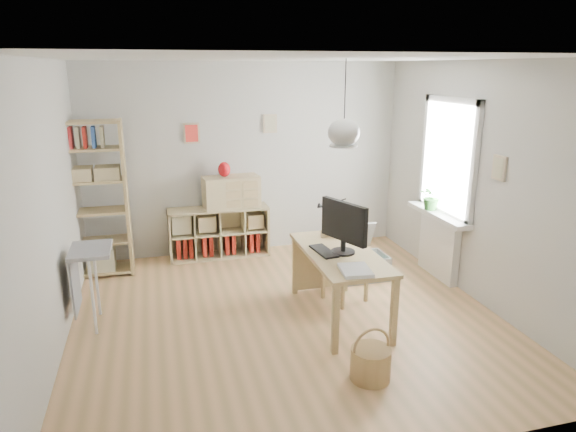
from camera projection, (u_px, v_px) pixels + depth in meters
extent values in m
plane|color=tan|center=(286.00, 316.00, 5.61)|extent=(4.50, 4.50, 0.00)
plane|color=silver|center=(246.00, 159.00, 7.32)|extent=(4.50, 0.00, 4.50)
plane|color=silver|center=(379.00, 283.00, 3.14)|extent=(4.50, 0.00, 4.50)
plane|color=silver|center=(48.00, 212.00, 4.67)|extent=(0.00, 4.50, 4.50)
plane|color=silver|center=(479.00, 184.00, 5.79)|extent=(0.00, 4.50, 4.50)
plane|color=white|center=(286.00, 58.00, 4.85)|extent=(4.50, 4.50, 0.00)
cylinder|color=black|center=(345.00, 95.00, 4.95)|extent=(0.01, 0.01, 0.68)
ellipsoid|color=white|center=(344.00, 132.00, 5.05)|extent=(0.32, 0.32, 0.27)
cube|color=white|center=(450.00, 158.00, 6.28)|extent=(0.03, 1.00, 1.30)
cube|color=white|center=(474.00, 166.00, 5.78)|extent=(0.06, 0.08, 1.46)
cube|color=white|center=(426.00, 151.00, 6.78)|extent=(0.06, 0.08, 1.46)
cube|color=white|center=(453.00, 100.00, 6.09)|extent=(0.06, 1.16, 0.08)
cube|color=white|center=(443.00, 212.00, 6.47)|extent=(0.06, 1.16, 0.08)
cube|color=white|center=(439.00, 246.00, 6.60)|extent=(0.10, 0.80, 0.80)
cube|color=white|center=(438.00, 215.00, 6.46)|extent=(0.22, 1.20, 0.06)
cube|color=tan|center=(340.00, 254.00, 5.40)|extent=(0.70, 1.50, 0.04)
cube|color=tan|center=(335.00, 320.00, 4.78)|extent=(0.06, 0.06, 0.71)
cube|color=tan|center=(295.00, 266.00, 6.08)|extent=(0.06, 0.06, 0.71)
cube|color=tan|center=(394.00, 312.00, 4.93)|extent=(0.06, 0.06, 0.71)
cube|color=tan|center=(342.00, 261.00, 6.23)|extent=(0.06, 0.06, 0.71)
cube|color=tan|center=(220.00, 255.00, 7.38)|extent=(1.40, 0.38, 0.03)
cube|color=tan|center=(218.00, 209.00, 7.19)|extent=(1.40, 0.38, 0.03)
cube|color=tan|center=(170.00, 236.00, 7.12)|extent=(0.03, 0.38, 0.72)
cube|color=tan|center=(266.00, 229.00, 7.46)|extent=(0.03, 0.38, 0.72)
cube|color=tan|center=(217.00, 229.00, 7.46)|extent=(1.40, 0.02, 0.72)
cube|color=maroon|center=(178.00, 247.00, 7.21)|extent=(0.06, 0.26, 0.30)
cube|color=maroon|center=(185.00, 246.00, 7.23)|extent=(0.05, 0.26, 0.30)
cube|color=maroon|center=(190.00, 246.00, 7.25)|extent=(0.05, 0.26, 0.30)
cube|color=maroon|center=(204.00, 244.00, 7.30)|extent=(0.05, 0.26, 0.30)
cube|color=maroon|center=(210.00, 244.00, 7.32)|extent=(0.05, 0.26, 0.30)
cube|color=maroon|center=(226.00, 243.00, 7.38)|extent=(0.06, 0.26, 0.30)
cube|color=maroon|center=(233.00, 242.00, 7.40)|extent=(0.06, 0.26, 0.30)
cube|color=maroon|center=(250.00, 241.00, 7.47)|extent=(0.06, 0.26, 0.30)
cube|color=maroon|center=(256.00, 240.00, 7.49)|extent=(0.05, 0.26, 0.30)
cube|color=tan|center=(63.00, 202.00, 6.40)|extent=(0.04, 0.38, 2.00)
cube|color=tan|center=(127.00, 198.00, 6.59)|extent=(0.04, 0.38, 2.00)
cube|color=tan|center=(103.00, 270.00, 6.76)|extent=(0.76, 0.38, 0.03)
cube|color=tan|center=(100.00, 241.00, 6.65)|extent=(0.76, 0.38, 0.03)
cube|color=tan|center=(97.00, 211.00, 6.54)|extent=(0.76, 0.38, 0.03)
cube|color=tan|center=(93.00, 181.00, 6.43)|extent=(0.76, 0.38, 0.03)
cube|color=tan|center=(90.00, 149.00, 6.31)|extent=(0.76, 0.38, 0.03)
cube|color=tan|center=(87.00, 122.00, 6.22)|extent=(0.76, 0.38, 0.03)
cube|color=#25468A|center=(64.00, 138.00, 6.20)|extent=(0.04, 0.18, 0.26)
cube|color=maroon|center=(71.00, 138.00, 6.22)|extent=(0.04, 0.18, 0.26)
cube|color=#C0B992|center=(78.00, 137.00, 6.24)|extent=(0.04, 0.18, 0.26)
cube|color=maroon|center=(85.00, 137.00, 6.26)|extent=(0.04, 0.18, 0.26)
cube|color=#25468A|center=(94.00, 137.00, 6.29)|extent=(0.04, 0.18, 0.26)
cube|color=#C0B992|center=(102.00, 137.00, 6.31)|extent=(0.04, 0.18, 0.26)
cube|color=#959497|center=(90.00, 250.00, 5.21)|extent=(0.40, 0.55, 0.04)
cylinder|color=white|center=(93.00, 297.00, 5.13)|extent=(0.03, 0.03, 0.82)
cylinder|color=white|center=(97.00, 280.00, 5.53)|extent=(0.03, 0.03, 0.82)
cube|color=#959497|center=(75.00, 282.00, 5.26)|extent=(0.02, 0.50, 0.62)
cube|color=#959497|center=(345.00, 265.00, 5.88)|extent=(0.53, 0.53, 0.06)
cube|color=tan|center=(343.00, 292.00, 5.71)|extent=(0.04, 0.04, 0.41)
cube|color=tan|center=(323.00, 282.00, 5.99)|extent=(0.04, 0.04, 0.41)
cube|color=tan|center=(366.00, 285.00, 5.90)|extent=(0.04, 0.04, 0.41)
cube|color=tan|center=(346.00, 275.00, 6.18)|extent=(0.04, 0.04, 0.41)
cube|color=tan|center=(335.00, 242.00, 5.97)|extent=(0.40, 0.17, 0.37)
cylinder|color=#9F7B48|center=(371.00, 364.00, 4.45)|extent=(0.35, 0.35, 0.29)
torus|color=#9F7B48|center=(371.00, 347.00, 4.40)|extent=(0.36, 0.06, 0.36)
cube|color=beige|center=(362.00, 277.00, 6.62)|extent=(0.61, 0.43, 0.02)
cube|color=beige|center=(341.00, 269.00, 6.50)|extent=(0.03, 0.42, 0.31)
cube|color=beige|center=(384.00, 264.00, 6.66)|extent=(0.03, 0.42, 0.31)
cube|color=beige|center=(369.00, 272.00, 6.40)|extent=(0.61, 0.03, 0.31)
cube|color=beige|center=(357.00, 261.00, 6.76)|extent=(0.61, 0.03, 0.31)
cube|color=beige|center=(352.00, 236.00, 6.84)|extent=(0.61, 0.21, 0.39)
sphere|color=gold|center=(354.00, 264.00, 6.46)|extent=(0.14, 0.14, 0.14)
sphere|color=#1864AB|center=(369.00, 259.00, 6.63)|extent=(0.14, 0.14, 0.14)
sphere|color=orange|center=(362.00, 262.00, 6.53)|extent=(0.14, 0.14, 0.14)
sphere|color=#36792C|center=(378.00, 262.00, 6.53)|extent=(0.14, 0.14, 0.14)
cylinder|color=black|center=(343.00, 252.00, 5.36)|extent=(0.25, 0.25, 0.02)
cylinder|color=black|center=(343.00, 246.00, 5.35)|extent=(0.06, 0.06, 0.11)
cube|color=black|center=(344.00, 221.00, 5.27)|extent=(0.29, 0.60, 0.41)
cube|color=black|center=(324.00, 251.00, 5.38)|extent=(0.21, 0.44, 0.02)
cylinder|color=black|center=(342.00, 230.00, 6.06)|extent=(0.05, 0.05, 0.03)
cylinder|color=black|center=(343.00, 216.00, 6.02)|extent=(0.01, 0.01, 0.35)
cone|color=black|center=(321.00, 206.00, 5.83)|extent=(0.09, 0.06, 0.08)
sphere|color=#520A10|center=(338.00, 229.00, 5.88)|extent=(0.17, 0.17, 0.17)
cube|color=white|center=(355.00, 270.00, 4.86)|extent=(0.32, 0.38, 0.03)
cube|color=tan|center=(231.00, 192.00, 7.17)|extent=(0.80, 0.42, 0.44)
ellipsoid|color=#AA0E13|center=(224.00, 169.00, 7.06)|extent=(0.17, 0.17, 0.21)
imported|color=#286325|center=(432.00, 196.00, 6.54)|extent=(0.38, 0.35, 0.35)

